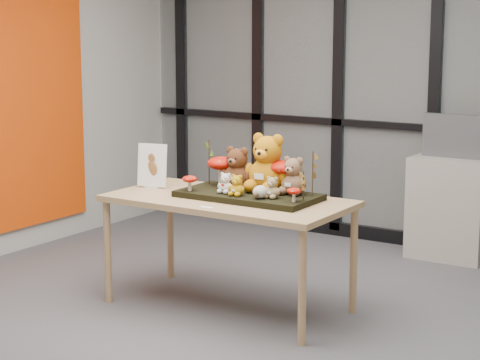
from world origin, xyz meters
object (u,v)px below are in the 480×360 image
Objects in this scene: bear_tan_back at (293,174)px; mushroom_back_left at (222,170)px; display_table at (228,208)px; sign_holder at (152,167)px; monitor at (453,136)px; bear_beige_small at (272,186)px; plush_cream_hedgehog at (260,191)px; mushroom_back_right at (283,174)px; bear_brown_medium at (237,166)px; mushroom_front_right at (294,194)px; bear_pooh_yellow at (268,160)px; cabinet at (449,209)px; bear_small_yellow at (237,184)px; bear_white_bow at (226,182)px; mushroom_front_left at (190,182)px; diorama_tray at (248,196)px.

mushroom_back_left is at bearing 179.52° from bear_tan_back.
display_table is at bearing -45.89° from mushroom_back_left.
sign_holder is (-1.07, -0.15, -0.03)m from bear_tan_back.
monitor is at bearing 67.81° from display_table.
bear_tan_back is 0.20m from bear_beige_small.
mushroom_back_right is at bearing 85.61° from plush_cream_hedgehog.
bear_brown_medium is 3.14× the size of mushroom_front_right.
mushroom_front_right is at bearing -33.71° from bear_pooh_yellow.
display_table is at bearing 177.60° from bear_beige_small.
mushroom_back_left is 0.27× the size of cabinet.
bear_tan_back reaches higher than sign_holder.
mushroom_back_right is 2.39× the size of mushroom_front_right.
bear_brown_medium is 2.16m from cabinet.
mushroom_back_left reaches higher than display_table.
bear_brown_medium is 3.36× the size of plush_cream_hedgehog.
sign_holder is (-1.20, 0.06, 0.06)m from mushroom_front_right.
bear_brown_medium reaches higher than mushroom_back_right.
mushroom_back_right is at bearing 165.92° from bear_tan_back.
bear_small_yellow is at bearing -139.70° from bear_tan_back.
sign_holder is at bearing -126.62° from cabinet.
bear_white_bow is at bearing -142.89° from mushroom_back_right.
display_table is at bearing -141.39° from bear_pooh_yellow.
mushroom_front_left is (-0.65, -0.27, -0.08)m from bear_tan_back.
mushroom_back_left is (-0.29, 0.12, 0.13)m from diorama_tray.
cabinet is at bearing 65.69° from bear_brown_medium.
bear_white_bow is 0.29m from plush_cream_hedgehog.
bear_small_yellow is (-0.01, -0.13, 0.10)m from diorama_tray.
bear_small_yellow is (0.14, -0.21, -0.08)m from bear_brown_medium.
bear_beige_small reaches higher than display_table.
bear_beige_small reaches higher than bear_white_bow.
plush_cream_hedgehog is (0.08, -0.24, -0.17)m from bear_pooh_yellow.
bear_brown_medium reaches higher than bear_tan_back.
sign_holder is (-0.96, 0.09, 0.06)m from plush_cream_hedgehog.
display_table is at bearing -156.83° from bear_tan_back.
bear_pooh_yellow is at bearing 68.55° from bear_small_yellow.
mushroom_back_right is at bearing -105.89° from cabinet.
bear_small_yellow is at bearing -92.82° from diorama_tray.
sign_holder reaches higher than cabinet.
bear_pooh_yellow is 1.36× the size of bear_brown_medium.
bear_small_yellow is 0.42m from mushroom_front_right.
bear_small_yellow is at bearing -108.74° from monitor.
diorama_tray is 0.27m from mushroom_back_right.
display_table is 2.25m from monitor.
bear_brown_medium is 0.16m from mushroom_back_left.
bear_tan_back is at bearing 27.90° from bear_white_bow.
bear_tan_back reaches higher than mushroom_front_left.
bear_tan_back reaches higher than mushroom_front_right.
mushroom_front_left is 0.78m from mushroom_front_right.
cabinet is at bearing 76.67° from bear_beige_small.
mushroom_back_right is (0.31, 0.23, 0.04)m from bear_white_bow.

